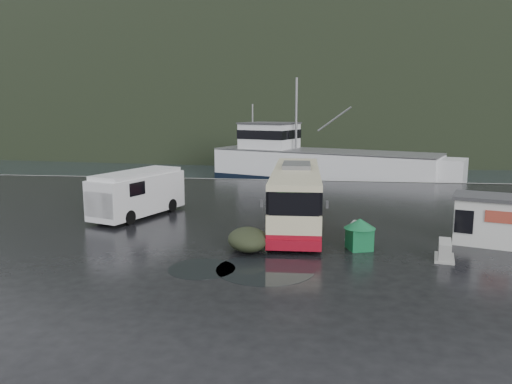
# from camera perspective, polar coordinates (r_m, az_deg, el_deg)

# --- Properties ---
(ground) EXTENTS (160.00, 160.00, 0.00)m
(ground) POSITION_cam_1_polar(r_m,az_deg,el_deg) (26.64, 0.77, -4.85)
(ground) COLOR black
(ground) RESTS_ON ground
(harbor_water) EXTENTS (300.00, 180.00, 0.02)m
(harbor_water) POSITION_cam_1_polar(r_m,az_deg,el_deg) (135.83, 5.90, 6.83)
(harbor_water) COLOR black
(harbor_water) RESTS_ON ground
(quay_edge) EXTENTS (160.00, 0.60, 1.50)m
(quay_edge) POSITION_cam_1_polar(r_m,az_deg,el_deg) (46.21, 3.49, 1.36)
(quay_edge) COLOR #999993
(quay_edge) RESTS_ON ground
(headland) EXTENTS (780.00, 540.00, 570.00)m
(headland) POSITION_cam_1_polar(r_m,az_deg,el_deg) (275.81, 8.63, 8.21)
(headland) COLOR black
(headland) RESTS_ON ground
(coach_bus) EXTENTS (3.40, 12.32, 3.46)m
(coach_bus) POSITION_cam_1_polar(r_m,az_deg,el_deg) (28.94, 4.55, -3.70)
(coach_bus) COLOR beige
(coach_bus) RESTS_ON ground
(white_van) EXTENTS (4.50, 7.16, 2.84)m
(white_van) POSITION_cam_1_polar(r_m,az_deg,el_deg) (31.81, -13.25, -2.70)
(white_van) COLOR silver
(white_van) RESTS_ON ground
(waste_bin_left) EXTENTS (1.36, 1.36, 1.50)m
(waste_bin_left) POSITION_cam_1_polar(r_m,az_deg,el_deg) (24.38, 11.69, -6.44)
(waste_bin_left) COLOR #116436
(waste_bin_left) RESTS_ON ground
(waste_bin_right) EXTENTS (1.37, 1.37, 1.49)m
(waste_bin_right) POSITION_cam_1_polar(r_m,az_deg,el_deg) (25.40, 3.88, -5.60)
(waste_bin_right) COLOR #116436
(waste_bin_right) RESTS_ON ground
(dome_tent) EXTENTS (2.47, 3.04, 1.05)m
(dome_tent) POSITION_cam_1_polar(r_m,az_deg,el_deg) (23.76, -0.91, -6.66)
(dome_tent) COLOR #272D1B
(dome_tent) RESTS_ON ground
(ticket_kiosk) EXTENTS (3.71, 3.25, 2.43)m
(ticket_kiosk) POSITION_cam_1_polar(r_m,az_deg,el_deg) (27.39, 24.62, -5.34)
(ticket_kiosk) COLOR silver
(ticket_kiosk) RESTS_ON ground
(jersey_barrier_a) EXTENTS (1.16, 1.70, 0.78)m
(jersey_barrier_a) POSITION_cam_1_polar(r_m,az_deg,el_deg) (26.46, 11.26, -5.14)
(jersey_barrier_a) COLOR #999993
(jersey_barrier_a) RESTS_ON ground
(jersey_barrier_b) EXTENTS (1.17, 1.79, 0.83)m
(jersey_barrier_b) POSITION_cam_1_polar(r_m,az_deg,el_deg) (23.92, 20.71, -7.19)
(jersey_barrier_b) COLOR #999993
(jersey_barrier_b) RESTS_ON ground
(fishing_trawler) EXTENTS (28.54, 16.32, 11.31)m
(fishing_trawler) POSITION_cam_1_polar(r_m,az_deg,el_deg) (53.94, 7.70, 2.49)
(fishing_trawler) COLOR silver
(fishing_trawler) RESTS_ON ground
(puddles) EXTENTS (6.16, 4.16, 0.01)m
(puddles) POSITION_cam_1_polar(r_m,az_deg,el_deg) (21.08, -1.23, -8.80)
(puddles) COLOR black
(puddles) RESTS_ON ground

